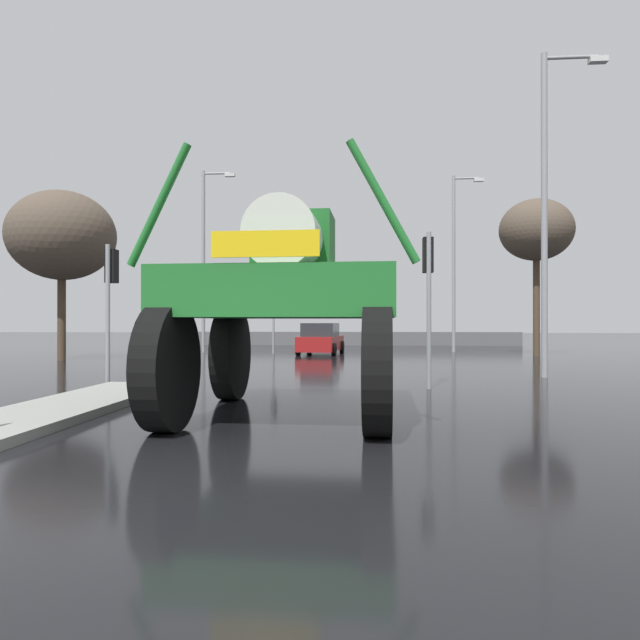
{
  "coord_description": "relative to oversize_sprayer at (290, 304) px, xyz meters",
  "views": [
    {
      "loc": [
        2.08,
        -5.03,
        1.59
      ],
      "look_at": [
        1.04,
        7.56,
        1.63
      ],
      "focal_mm": 32.31,
      "sensor_mm": 36.0,
      "label": 1
    }
  ],
  "objects": [
    {
      "name": "ground_plane",
      "position": [
        -0.76,
        13.23,
        -1.89
      ],
      "size": [
        120.0,
        120.0,
        0.0
      ],
      "primitive_type": "plane",
      "color": "black"
    },
    {
      "name": "median_island",
      "position": [
        -3.98,
        -0.4,
        -1.81
      ],
      "size": [
        1.69,
        7.81,
        0.15
      ],
      "primitive_type": "cube",
      "color": "gray",
      "rests_on": "ground"
    },
    {
      "name": "oversize_sprayer",
      "position": [
        0.0,
        0.0,
        0.0
      ],
      "size": [
        4.16,
        5.43,
        4.14
      ],
      "rotation": [
        0.0,
        0.0,
        1.54
      ],
      "color": "black",
      "rests_on": "ground"
    },
    {
      "name": "sedan_ahead",
      "position": [
        -0.95,
        18.26,
        -1.17
      ],
      "size": [
        2.18,
        4.24,
        1.52
      ],
      "rotation": [
        0.0,
        0.0,
        1.48
      ],
      "color": "maroon",
      "rests_on": "ground"
    },
    {
      "name": "traffic_signal_near_left",
      "position": [
        -5.08,
        4.1,
        0.67
      ],
      "size": [
        0.24,
        0.54,
        3.5
      ],
      "color": "gray",
      "rests_on": "ground"
    },
    {
      "name": "traffic_signal_near_right",
      "position": [
        2.77,
        4.1,
        0.82
      ],
      "size": [
        0.24,
        0.54,
        3.71
      ],
      "color": "gray",
      "rests_on": "ground"
    },
    {
      "name": "traffic_signal_far_left",
      "position": [
        -3.34,
        18.69,
        0.53
      ],
      "size": [
        0.24,
        0.55,
        3.32
      ],
      "color": "gray",
      "rests_on": "ground"
    },
    {
      "name": "streetlight_near_right",
      "position": [
        6.47,
        7.04,
        3.19
      ],
      "size": [
        1.83,
        0.24,
        9.25
      ],
      "color": "gray",
      "rests_on": "ground"
    },
    {
      "name": "streetlight_far_left",
      "position": [
        -7.0,
        19.22,
        3.24
      ],
      "size": [
        1.73,
        0.24,
        9.37
      ],
      "color": "gray",
      "rests_on": "ground"
    },
    {
      "name": "streetlight_far_right",
      "position": [
        5.92,
        20.73,
        3.16
      ],
      "size": [
        1.63,
        0.24,
        9.23
      ],
      "color": "gray",
      "rests_on": "ground"
    },
    {
      "name": "bare_tree_left",
      "position": [
        -11.18,
        12.81,
        3.22
      ],
      "size": [
        4.29,
        4.29,
        6.95
      ],
      "color": "#473828",
      "rests_on": "ground"
    },
    {
      "name": "bare_tree_right",
      "position": [
        9.15,
        17.63,
        3.92
      ],
      "size": [
        3.36,
        3.36,
        7.29
      ],
      "color": "#473828",
      "rests_on": "ground"
    },
    {
      "name": "roadside_barrier",
      "position": [
        -0.76,
        28.82,
        -1.44
      ],
      "size": [
        24.36,
        0.24,
        0.9
      ],
      "primitive_type": "cube",
      "color": "#59595B",
      "rests_on": "ground"
    }
  ]
}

